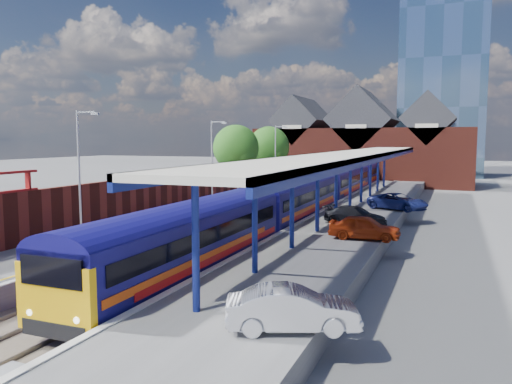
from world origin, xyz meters
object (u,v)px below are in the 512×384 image
platform_sign (238,183)px  parked_car_silver (292,309)px  train (323,187)px  parked_car_dark (355,216)px  lamp_post_d (276,152)px  parked_car_blue (398,201)px  lamp_post_c (213,157)px  parked_car_red (364,227)px  lamp_post_b (81,166)px

platform_sign → parked_car_silver: bearing=-63.2°
train → parked_car_dark: (5.20, -12.29, -0.53)m
train → lamp_post_d: size_ratio=9.41×
train → parked_car_blue: size_ratio=14.25×
lamp_post_c → parked_car_red: 18.04m
parked_car_blue → lamp_post_d: bearing=70.2°
platform_sign → parked_car_dark: (11.69, -7.92, -1.10)m
lamp_post_d → train: bearing=-50.8°
lamp_post_d → lamp_post_b: bearing=-90.0°
lamp_post_d → parked_car_dark: lamp_post_d is taller
parked_car_red → parked_car_blue: parked_car_red is taller
parked_car_silver → parked_car_blue: 26.58m
lamp_post_b → parked_car_silver: size_ratio=1.84×
parked_car_silver → parked_car_dark: bearing=-17.3°
train → lamp_post_d: (-7.86, 9.63, 2.87)m
platform_sign → train: bearing=33.9°
train → lamp_post_d: lamp_post_d is taller
platform_sign → parked_car_dark: size_ratio=0.62×
lamp_post_d → parked_car_dark: 25.74m
lamp_post_d → parked_car_dark: size_ratio=1.72×
lamp_post_b → parked_car_red: 15.79m
lamp_post_c → lamp_post_b: bearing=-90.0°
parked_car_dark → parked_car_blue: size_ratio=0.88×
lamp_post_c → parked_car_silver: (14.67, -24.38, -3.37)m
lamp_post_b → parked_car_red: (14.38, 5.62, -3.34)m
parked_car_blue → train: bearing=82.4°
train → parked_car_blue: train is taller
lamp_post_c → platform_sign: bearing=55.7°
lamp_post_c → parked_car_dark: (13.06, -5.92, -3.40)m
train → lamp_post_c: (-7.86, -6.37, 2.87)m
lamp_post_c → train: bearing=39.0°
lamp_post_d → parked_car_blue: lamp_post_d is taller
lamp_post_b → parked_car_silver: 17.23m
platform_sign → parked_car_silver: 29.57m
train → lamp_post_b: size_ratio=9.41×
lamp_post_c → platform_sign: lamp_post_c is taller
parked_car_red → parked_car_blue: bearing=-3.6°
lamp_post_c → parked_car_red: (14.38, -10.38, -3.34)m
train → lamp_post_c: lamp_post_c is taller
lamp_post_b → lamp_post_d: same height
lamp_post_b → lamp_post_d: bearing=90.0°
parked_car_dark → parked_car_blue: 8.32m
train → parked_car_silver: bearing=-77.5°
lamp_post_b → lamp_post_d: size_ratio=1.00×
platform_sign → lamp_post_d: bearing=95.6°
platform_sign → parked_car_silver: size_ratio=0.66×
lamp_post_d → parked_car_silver: 43.09m
train → parked_car_dark: train is taller
train → lamp_post_d: 12.75m
parked_car_red → parked_car_blue: (0.48, 12.58, -0.01)m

